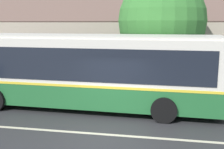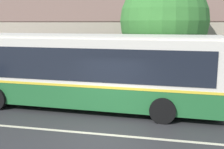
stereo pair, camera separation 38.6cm
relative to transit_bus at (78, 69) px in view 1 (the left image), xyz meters
name	(u,v)px [view 1 (the left image)]	position (x,y,z in m)	size (l,w,h in m)	color
ground_plane	(105,134)	(1.81, -2.90, -1.75)	(300.00, 300.00, 0.00)	#2D2D30
sidewalk_far	(128,91)	(1.81, 3.10, -1.68)	(60.00, 3.00, 0.15)	#ADAAA3
lane_divider_stripe	(105,134)	(1.81, -2.90, -1.75)	(60.00, 0.16, 0.01)	beige
community_building	(123,45)	(0.44, 10.42, 0.28)	(25.85, 8.66, 6.96)	tan
transit_bus	(78,69)	(0.00, 0.00, 0.00)	(12.52, 3.00, 3.26)	#236633
street_tree_primary	(163,23)	(3.60, 3.81, 1.99)	(4.72, 4.72, 6.24)	#4C3828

